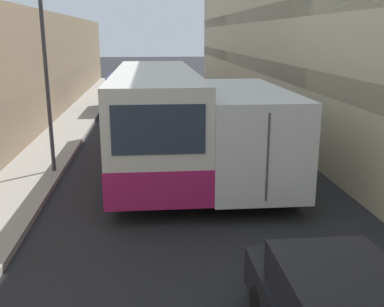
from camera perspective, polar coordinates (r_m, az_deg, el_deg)
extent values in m
plane|color=#232326|center=(15.11, -1.38, -1.45)|extent=(150.00, 150.00, 0.00)
cube|color=#9E998E|center=(15.51, -19.03, -1.56)|extent=(1.89, 60.00, 0.16)
cube|color=#333D47|center=(15.70, 16.96, 8.82)|extent=(1.08, 60.00, 0.70)
cube|color=#333D47|center=(15.65, 17.67, 17.70)|extent=(1.08, 60.00, 0.70)
cube|color=black|center=(6.07, 19.21, -16.95)|extent=(1.50, 2.32, 0.52)
cylinder|color=black|center=(7.19, 8.60, -18.66)|extent=(0.16, 0.60, 0.60)
cylinder|color=black|center=(7.69, 20.58, -17.12)|extent=(0.16, 0.60, 0.60)
cube|color=silver|center=(14.63, -4.67, 5.16)|extent=(2.48, 9.90, 2.73)
cube|color=#B21E5B|center=(14.81, -4.60, 1.66)|extent=(2.51, 9.92, 0.90)
cube|color=#2D3847|center=(14.57, -4.71, 6.75)|extent=(2.52, 9.11, 0.88)
cube|color=#2D3847|center=(9.67, -4.29, 3.02)|extent=(2.03, 0.04, 1.09)
cylinder|color=black|center=(17.91, -8.23, 2.65)|extent=(0.24, 1.00, 1.00)
cylinder|color=black|center=(17.93, -1.24, 2.81)|extent=(0.24, 1.00, 1.00)
cylinder|color=black|center=(12.00, -9.55, -3.56)|extent=(0.24, 1.00, 1.00)
cylinder|color=black|center=(12.03, 0.89, -3.30)|extent=(0.24, 1.00, 1.00)
cube|color=silver|center=(16.74, 3.57, 5.10)|extent=(2.24, 2.24, 2.01)
cube|color=silver|center=(12.83, 6.33, 2.88)|extent=(2.33, 5.77, 2.39)
cube|color=#4C4C4C|center=(10.10, 9.59, -0.55)|extent=(0.05, 0.02, 2.03)
cylinder|color=black|center=(16.80, -0.02, 1.92)|extent=(0.22, 0.96, 0.96)
cylinder|color=black|center=(17.12, 6.99, 2.05)|extent=(0.22, 0.96, 0.96)
cylinder|color=black|center=(11.45, 2.59, -4.37)|extent=(0.22, 0.96, 0.96)
cylinder|color=black|center=(11.91, 12.66, -3.95)|extent=(0.22, 0.96, 0.96)
cube|color=navy|center=(25.85, -8.24, 7.86)|extent=(2.00, 4.15, 1.79)
cube|color=#2D3847|center=(27.56, -8.10, 8.95)|extent=(1.60, 0.04, 0.63)
cylinder|color=black|center=(27.21, -9.96, 6.37)|extent=(0.16, 0.64, 0.64)
cylinder|color=black|center=(27.12, -6.15, 6.48)|extent=(0.16, 0.64, 0.64)
cylinder|color=black|center=(24.84, -10.37, 5.55)|extent=(0.16, 0.64, 0.64)
cylinder|color=black|center=(24.75, -6.21, 5.67)|extent=(0.16, 0.64, 0.64)
cylinder|color=#38383D|center=(14.07, -18.08, 10.32)|extent=(0.12, 0.12, 6.30)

